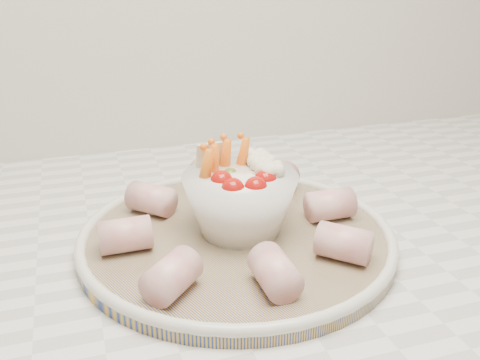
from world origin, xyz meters
name	(u,v)px	position (x,y,z in m)	size (l,w,h in m)	color
serving_platter	(237,236)	(-0.02, 1.40, 0.93)	(0.44, 0.44, 0.02)	navy
veggie_bowl	(240,199)	(-0.01, 1.40, 0.97)	(0.12, 0.12, 0.10)	white
cured_meat_rolls	(236,218)	(-0.02, 1.40, 0.95)	(0.28, 0.29, 0.04)	#C25861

